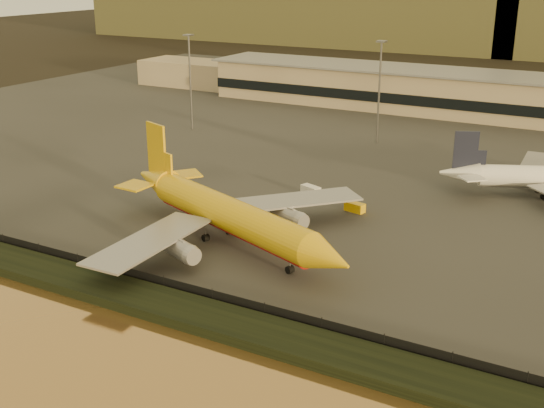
{
  "coord_description": "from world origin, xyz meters",
  "views": [
    {
      "loc": [
        48.2,
        -80.16,
        43.16
      ],
      "look_at": [
        -2.76,
        12.0,
        5.93
      ],
      "focal_mm": 45.0,
      "sensor_mm": 36.0,
      "label": 1
    }
  ],
  "objects": [
    {
      "name": "terminal_building",
      "position": [
        -14.52,
        125.55,
        6.25
      ],
      "size": [
        202.0,
        25.0,
        12.6
      ],
      "color": "tan",
      "rests_on": "tarmac"
    },
    {
      "name": "dhl_cargo_jet",
      "position": [
        -7.72,
        6.17,
        5.01
      ],
      "size": [
        52.1,
        49.39,
        16.12
      ],
      "rotation": [
        0.0,
        0.0,
        -0.37
      ],
      "color": "#E2AD0B",
      "rests_on": "tarmac"
    },
    {
      "name": "tarmac",
      "position": [
        0.0,
        95.0,
        0.1
      ],
      "size": [
        320.0,
        220.0,
        0.2
      ],
      "primitive_type": "cube",
      "color": "#2D2D2D",
      "rests_on": "ground"
    },
    {
      "name": "gse_vehicle_yellow",
      "position": [
        4.66,
        29.95,
        1.05
      ],
      "size": [
        4.05,
        2.51,
        1.69
      ],
      "primitive_type": "cube",
      "rotation": [
        0.0,
        0.0,
        -0.23
      ],
      "color": "#E2AD0B",
      "rests_on": "tarmac"
    },
    {
      "name": "perimeter_fence",
      "position": [
        0.0,
        -13.0,
        1.3
      ],
      "size": [
        300.0,
        0.05,
        2.2
      ],
      "primitive_type": "cube",
      "color": "black",
      "rests_on": "tarmac"
    },
    {
      "name": "ground",
      "position": [
        0.0,
        0.0,
        0.0
      ],
      "size": [
        900.0,
        900.0,
        0.0
      ],
      "primitive_type": "plane",
      "color": "black",
      "rests_on": "ground"
    },
    {
      "name": "embankment",
      "position": [
        0.0,
        -17.0,
        0.7
      ],
      "size": [
        320.0,
        7.0,
        1.4
      ],
      "primitive_type": "cube",
      "color": "black",
      "rests_on": "ground"
    },
    {
      "name": "apron_light_masts",
      "position": [
        15.0,
        75.0,
        15.7
      ],
      "size": [
        152.2,
        12.2,
        25.4
      ],
      "color": "slate",
      "rests_on": "tarmac"
    },
    {
      "name": "gse_vehicle_white",
      "position": [
        -6.57,
        34.61,
        1.11
      ],
      "size": [
        4.43,
        3.13,
        1.82
      ],
      "primitive_type": "cube",
      "rotation": [
        0.0,
        0.0,
        -0.36
      ],
      "color": "white",
      "rests_on": "tarmac"
    }
  ]
}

